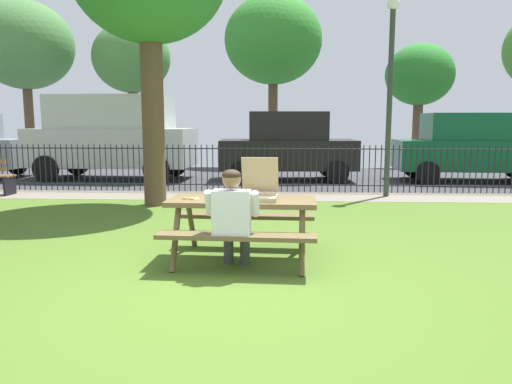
% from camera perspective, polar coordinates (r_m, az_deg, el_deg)
% --- Properties ---
extents(ground, '(28.00, 10.97, 0.02)m').
position_cam_1_polar(ground, '(6.61, -2.03, -6.86)').
color(ground, '#4B6B23').
extents(cobblestone_walkway, '(28.00, 1.40, 0.01)m').
position_cam_1_polar(cobblestone_walkway, '(11.29, 0.13, -0.50)').
color(cobblestone_walkway, gray).
extents(street_asphalt, '(28.00, 6.30, 0.01)m').
position_cam_1_polar(street_asphalt, '(15.10, 0.89, 1.72)').
color(street_asphalt, '#38383D').
extents(picnic_table_foreground, '(1.86, 1.55, 0.79)m').
position_cam_1_polar(picnic_table_foreground, '(6.03, -1.62, -2.42)').
color(picnic_table_foreground, brown).
rests_on(picnic_table_foreground, ground).
extents(pizza_box_open, '(0.48, 0.56, 0.50)m').
position_cam_1_polar(pizza_box_open, '(5.98, 0.34, 0.35)').
color(pizza_box_open, tan).
rests_on(pizza_box_open, picnic_table_foreground).
extents(pizza_slice_on_table, '(0.21, 0.25, 0.02)m').
position_cam_1_polar(pizza_slice_on_table, '(6.05, -7.50, -0.71)').
color(pizza_slice_on_table, '#E4C84A').
rests_on(pizza_slice_on_table, picnic_table_foreground).
extents(adult_at_table, '(0.62, 0.60, 1.19)m').
position_cam_1_polar(adult_at_table, '(5.53, -2.73, -2.75)').
color(adult_at_table, '#3F3F3F').
rests_on(adult_at_table, ground).
extents(iron_fence_streetside, '(18.09, 0.03, 1.15)m').
position_cam_1_polar(iron_fence_streetside, '(11.91, 0.31, 2.81)').
color(iron_fence_streetside, black).
rests_on(iron_fence_streetside, ground).
extents(lamp_post_walkway, '(0.28, 0.28, 4.39)m').
position_cam_1_polar(lamp_post_walkway, '(11.55, 15.40, 12.65)').
color(lamp_post_walkway, '#2D382D').
rests_on(lamp_post_walkway, ground).
extents(parked_car_left, '(4.77, 2.22, 2.46)m').
position_cam_1_polar(parked_car_left, '(15.12, -16.38, 6.38)').
color(parked_car_left, '#BABCB6').
rests_on(parked_car_left, ground).
extents(parked_car_center, '(3.98, 1.99, 1.98)m').
position_cam_1_polar(parked_car_center, '(14.28, 3.72, 5.42)').
color(parked_car_center, black).
rests_on(parked_car_center, ground).
extents(parked_car_right, '(4.48, 2.08, 1.94)m').
position_cam_1_polar(parked_car_right, '(15.28, 24.11, 4.89)').
color(parked_car_right, '#0E4F2A').
rests_on(parked_car_right, ground).
extents(far_tree_left, '(3.92, 3.92, 6.54)m').
position_cam_1_polar(far_tree_left, '(22.83, -25.38, 15.13)').
color(far_tree_left, brown).
rests_on(far_tree_left, ground).
extents(far_tree_midleft, '(3.12, 3.12, 5.66)m').
position_cam_1_polar(far_tree_midleft, '(21.08, -14.31, 14.81)').
color(far_tree_midleft, brown).
rests_on(far_tree_midleft, ground).
extents(far_tree_center, '(3.86, 3.86, 6.64)m').
position_cam_1_polar(far_tree_center, '(20.27, 2.02, 17.22)').
color(far_tree_center, brown).
rests_on(far_tree_center, ground).
extents(far_tree_midright, '(2.66, 2.66, 4.73)m').
position_cam_1_polar(far_tree_midright, '(20.80, 18.53, 12.72)').
color(far_tree_midright, brown).
rests_on(far_tree_midright, ground).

